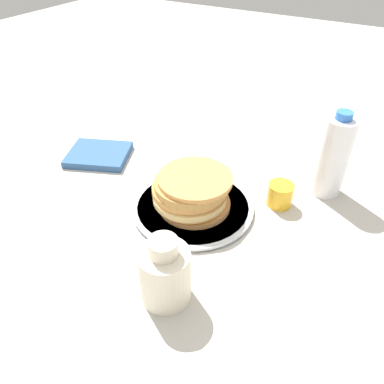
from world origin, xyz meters
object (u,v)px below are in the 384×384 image
Objects in this scene: pancake_stack at (191,192)px; juice_glass at (280,195)px; plate at (192,208)px; water_bottle_near at (333,157)px; cream_jug at (165,274)px.

pancake_stack reaches higher than juice_glass.
plate is 1.32× the size of water_bottle_near.
juice_glass is 0.28× the size of water_bottle_near.
water_bottle_near is at bearing -137.24° from plate.
water_bottle_near reaches higher than cream_jug.
juice_glass is at bearing -143.61° from plate.
plate is at bearing 42.76° from water_bottle_near.
plate is 2.01× the size of cream_jug.
pancake_stack is 0.22m from juice_glass.
water_bottle_near is (-0.08, -0.11, 0.07)m from juice_glass.
water_bottle_near is (-0.25, -0.23, 0.10)m from plate.
pancake_stack is 0.35m from water_bottle_near.
water_bottle_near is (-0.26, -0.23, 0.05)m from pancake_stack.
cream_jug reaches higher than plate.
juice_glass is at bearing -143.86° from pancake_stack.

